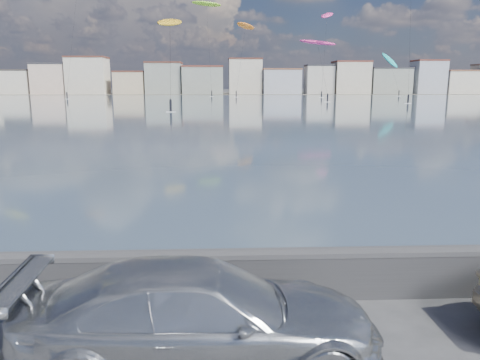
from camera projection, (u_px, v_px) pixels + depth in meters
bay_water at (217, 104)px, 96.33m from camera, size 500.00×177.00×0.00m
far_shore_strip at (218, 93)px, 202.47m from camera, size 500.00×60.00×0.00m
seawall at (193, 273)px, 9.34m from camera, size 400.00×0.36×1.08m
far_buildings at (221, 79)px, 187.61m from camera, size 240.79×13.26×14.60m
car_silver at (200, 317)px, 7.12m from camera, size 5.63×2.44×1.61m
kitesurfer_4 at (206, 5)px, 154.76m from camera, size 10.77×11.51×31.22m
kitesurfer_8 at (246, 27)px, 157.79m from camera, size 8.65×21.03×24.78m
kitesurfer_12 at (170, 24)px, 78.06m from camera, size 5.17×14.72×15.73m
kitesurfer_14 at (390, 61)px, 162.38m from camera, size 5.29×10.84×15.19m
kitesurfer_15 at (317, 43)px, 117.52m from camera, size 9.81×15.79×15.69m
kitesurfer_17 at (327, 16)px, 149.46m from camera, size 7.97×18.03×27.53m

